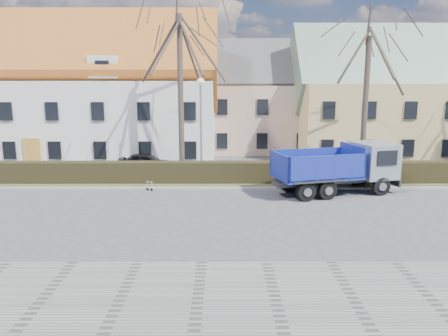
{
  "coord_description": "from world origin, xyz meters",
  "views": [
    {
      "loc": [
        0.71,
        -20.11,
        6.19
      ],
      "look_at": [
        0.79,
        2.91,
        1.6
      ],
      "focal_mm": 35.0,
      "sensor_mm": 36.0,
      "label": 1
    }
  ],
  "objects_px": {
    "cart_frame": "(147,185)",
    "dump_truck": "(332,168)",
    "parked_car_a": "(146,162)",
    "streetlight": "(201,129)"
  },
  "relations": [
    {
      "from": "cart_frame",
      "to": "streetlight",
      "type": "bearing_deg",
      "value": 41.55
    },
    {
      "from": "streetlight",
      "to": "cart_frame",
      "type": "relative_size",
      "value": 9.7
    },
    {
      "from": "streetlight",
      "to": "dump_truck",
      "type": "bearing_deg",
      "value": -24.7
    },
    {
      "from": "streetlight",
      "to": "parked_car_a",
      "type": "relative_size",
      "value": 1.71
    },
    {
      "from": "dump_truck",
      "to": "cart_frame",
      "type": "height_order",
      "value": "dump_truck"
    },
    {
      "from": "streetlight",
      "to": "parked_car_a",
      "type": "distance_m",
      "value": 5.53
    },
    {
      "from": "cart_frame",
      "to": "dump_truck",
      "type": "bearing_deg",
      "value": -3.94
    },
    {
      "from": "parked_car_a",
      "to": "cart_frame",
      "type": "bearing_deg",
      "value": -164.23
    },
    {
      "from": "streetlight",
      "to": "cart_frame",
      "type": "xyz_separation_m",
      "value": [
        -3.03,
        -2.69,
        -2.93
      ]
    },
    {
      "from": "parked_car_a",
      "to": "streetlight",
      "type": "bearing_deg",
      "value": -119.35
    }
  ]
}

